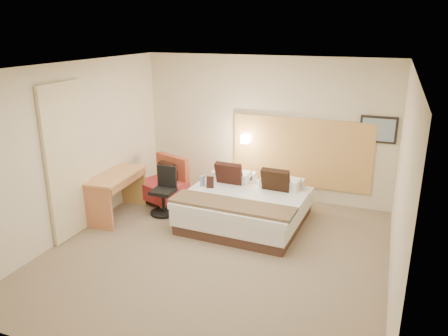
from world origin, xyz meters
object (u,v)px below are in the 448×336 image
at_px(bed, 246,205).
at_px(desk, 117,183).
at_px(side_table, 205,200).
at_px(desk_chair, 164,195).
at_px(lounge_chair, 165,184).

height_order(bed, desk, bed).
height_order(side_table, desk, desk).
bearing_deg(desk_chair, side_table, 9.91).
bearing_deg(bed, side_table, -178.19).
bearing_deg(side_table, lounge_chair, 158.34).
height_order(bed, lounge_chair, bed).
bearing_deg(desk, bed, 13.82).
relative_size(bed, desk, 1.58).
height_order(side_table, desk_chair, desk_chair).
bearing_deg(side_table, bed, 1.81).
height_order(lounge_chair, side_table, lounge_chair).
height_order(lounge_chair, desk_chair, desk_chair).
xyz_separation_m(bed, lounge_chair, (-1.76, 0.38, 0.03)).
bearing_deg(lounge_chair, side_table, -21.66).
xyz_separation_m(lounge_chair, side_table, (1.00, -0.40, -0.04)).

